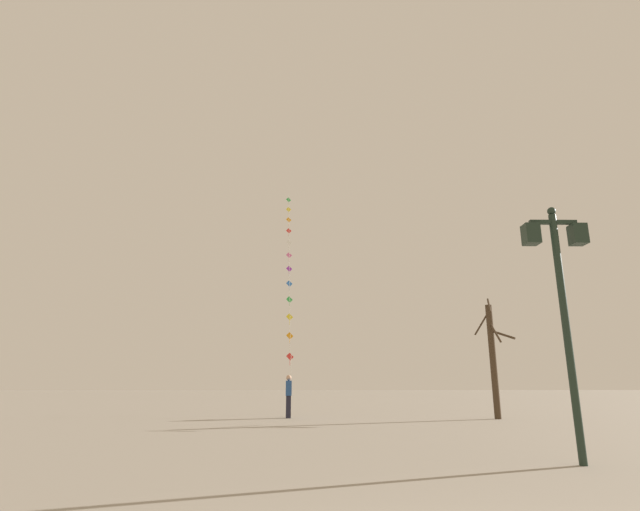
# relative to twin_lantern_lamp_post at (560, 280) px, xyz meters

# --- Properties ---
(ground_plane) EXTENTS (160.00, 160.00, 0.00)m
(ground_plane) POSITION_rel_twin_lantern_lamp_post_xyz_m (-3.21, 13.78, -3.28)
(ground_plane) COLOR gray
(twin_lantern_lamp_post) EXTENTS (1.20, 0.28, 4.74)m
(twin_lantern_lamp_post) POSITION_rel_twin_lantern_lamp_post_xyz_m (0.00, 0.00, 0.00)
(twin_lantern_lamp_post) COLOR #1E2D23
(twin_lantern_lamp_post) RESTS_ON ground_plane
(kite_train) EXTENTS (1.10, 11.88, 14.70)m
(kite_train) POSITION_rel_twin_lantern_lamp_post_xyz_m (-6.12, 19.45, 4.50)
(kite_train) COLOR brown
(kite_train) RESTS_ON ground_plane
(kite_flyer) EXTENTS (0.26, 0.61, 1.71)m
(kite_flyer) POSITION_rel_twin_lantern_lamp_post_xyz_m (-5.68, 11.94, -2.37)
(kite_flyer) COLOR #1E1E2D
(kite_flyer) RESTS_ON ground_plane
(bare_tree) EXTENTS (1.27, 1.55, 4.83)m
(bare_tree) POSITION_rel_twin_lantern_lamp_post_xyz_m (2.68, 11.24, -0.88)
(bare_tree) COLOR #423323
(bare_tree) RESTS_ON ground_plane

